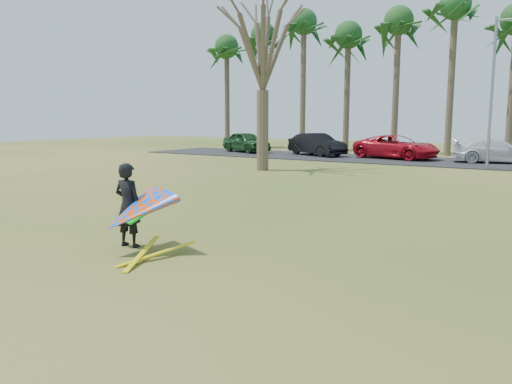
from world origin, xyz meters
The scene contains 15 objects.
ground centered at (0.00, 0.00, 0.00)m, with size 100.00×100.00×0.00m, color #295111.
parking_strip centered at (0.00, 25.00, 0.03)m, with size 46.00×7.00×0.06m, color black.
palm_0 centered at (-22.00, 31.00, 9.17)m, with size 4.84×4.84×10.84m.
palm_1 centered at (-18.00, 31.00, 9.85)m, with size 4.84×4.84×11.54m.
palm_2 centered at (-14.00, 31.00, 10.52)m, with size 4.84×4.84×12.24m.
palm_3 centered at (-10.00, 31.00, 9.17)m, with size 4.84×4.84×10.84m.
palm_4 centered at (-6.00, 31.00, 9.85)m, with size 4.84×4.84×11.54m.
palm_5 centered at (-2.00, 31.00, 10.52)m, with size 4.84×4.84×12.24m.
bare_tree_left centered at (-8.00, 15.00, 6.92)m, with size 6.60×6.60×9.70m.
streetlight centered at (2.16, 22.00, 4.46)m, with size 2.28×0.18×8.00m.
car_0 centered at (-16.13, 25.50, 0.87)m, with size 1.90×4.73×1.61m, color #193E1A.
car_1 centered at (-9.86, 25.34, 0.86)m, with size 1.70×4.87×1.60m, color black.
car_2 centered at (-4.13, 25.66, 0.85)m, with size 2.61×5.65×1.57m, color red.
car_3 centered at (1.92, 25.86, 0.79)m, with size 2.03×5.00×1.45m, color silver.
kite_flyer centered at (-1.55, -0.29, 0.86)m, with size 2.13×2.39×2.02m.
Camera 1 is at (6.13, -7.47, 2.79)m, focal length 35.00 mm.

